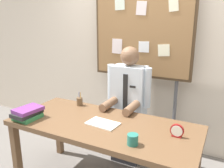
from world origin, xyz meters
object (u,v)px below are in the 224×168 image
at_px(bulletin_board, 142,30).
at_px(open_notebook, 103,123).
at_px(desk_clock, 177,131).
at_px(pen_holder, 80,101).
at_px(book_stack, 28,113).
at_px(coffee_mug, 133,140).
at_px(person, 128,110).
at_px(desk, 103,131).

distance_m(bulletin_board, open_notebook, 1.33).
xyz_separation_m(open_notebook, desk_clock, (0.69, 0.07, 0.05)).
distance_m(bulletin_board, pen_holder, 1.18).
bearing_deg(book_stack, bulletin_board, 59.94).
xyz_separation_m(book_stack, pen_holder, (0.25, 0.56, -0.01)).
xyz_separation_m(book_stack, coffee_mug, (1.15, 0.01, -0.01)).
xyz_separation_m(bulletin_board, desk_clock, (0.70, -0.96, -0.80)).
relative_size(person, coffee_mug, 15.93).
bearing_deg(desk, bulletin_board, 90.01).
bearing_deg(open_notebook, pen_holder, 146.91).
bearing_deg(coffee_mug, pen_holder, 148.69).
height_order(desk, person, person).
height_order(desk, coffee_mug, coffee_mug).
xyz_separation_m(bulletin_board, pen_holder, (-0.49, -0.71, -0.80)).
height_order(bulletin_board, coffee_mug, bulletin_board).
distance_m(person, pen_holder, 0.60).
bearing_deg(pen_holder, coffee_mug, -31.31).
relative_size(desk_clock, pen_holder, 0.74).
distance_m(coffee_mug, pen_holder, 1.05).
bearing_deg(person, book_stack, -129.69).
height_order(desk, bulletin_board, bulletin_board).
bearing_deg(coffee_mug, desk, 149.37).
bearing_deg(bulletin_board, desk, -89.99).
relative_size(open_notebook, coffee_mug, 3.38).
distance_m(desk, bulletin_board, 1.38).
height_order(desk, desk_clock, desk_clock).
relative_size(bulletin_board, open_notebook, 7.41).
bearing_deg(desk_clock, person, 140.39).
xyz_separation_m(desk, person, (0.00, 0.63, 0.00)).
bearing_deg(bulletin_board, open_notebook, -89.52).
bearing_deg(pen_holder, book_stack, -113.94).
bearing_deg(coffee_mug, book_stack, -179.35).
relative_size(book_stack, desk_clock, 2.50).
height_order(open_notebook, desk_clock, desk_clock).
bearing_deg(bulletin_board, book_stack, -120.06).
bearing_deg(desk, coffee_mug, -30.63).
bearing_deg(coffee_mug, desk_clock, 45.63).
relative_size(bulletin_board, pen_holder, 14.15).
relative_size(person, pen_holder, 8.99).
distance_m(person, desk_clock, 0.92).
relative_size(book_stack, coffee_mug, 3.27).
xyz_separation_m(person, desk_clock, (0.70, -0.58, 0.14)).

